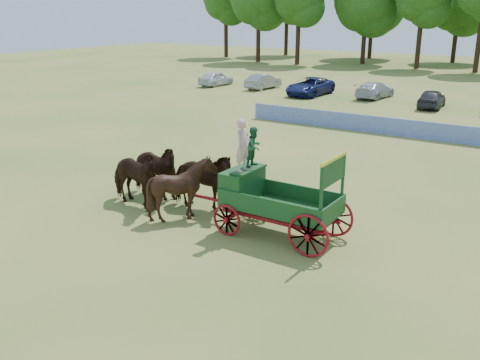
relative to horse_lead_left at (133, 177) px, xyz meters
The scene contains 7 objects.
ground 8.85m from the horse_lead_left, ahead, with size 160.00×160.00×0.00m, color #A88C4B.
horse_lead_left is the anchor object (origin of this frame).
horse_lead_right 1.10m from the horse_lead_left, 90.00° to the left, with size 1.23×2.69×2.28m, color black.
horse_wheel_left 2.40m from the horse_lead_left, ahead, with size 1.84×2.07×2.28m, color black.
horse_wheel_right 2.64m from the horse_lead_left, 24.62° to the left, with size 1.23×2.69×2.28m, color black.
farm_dray 5.42m from the horse_lead_left, ahead, with size 6.00×2.00×3.89m.
sponsor_banner 19.02m from the horse_lead_left, 65.95° to the left, with size 26.00×0.08×1.05m, color #1F3DA8.
Camera 1 is at (5.31, -13.34, 7.26)m, focal length 40.00 mm.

